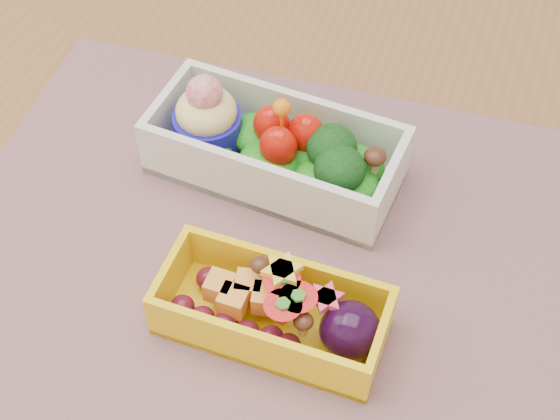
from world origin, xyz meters
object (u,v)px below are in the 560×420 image
(table, at_px, (225,309))
(bento_yellow, at_px, (277,311))
(placemat, at_px, (268,246))
(bento_white, at_px, (274,149))

(table, bearing_deg, bento_yellow, -42.62)
(placemat, bearing_deg, bento_white, 105.09)
(bento_yellow, bearing_deg, table, 139.12)
(table, height_order, placemat, placemat)
(table, bearing_deg, placemat, 6.67)
(placemat, xyz_separation_m, bento_white, (-0.02, 0.07, 0.03))
(placemat, height_order, bento_white, bento_white)
(placemat, bearing_deg, bento_yellow, -66.39)
(placemat, height_order, bento_yellow, bento_yellow)
(table, distance_m, bento_white, 0.15)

